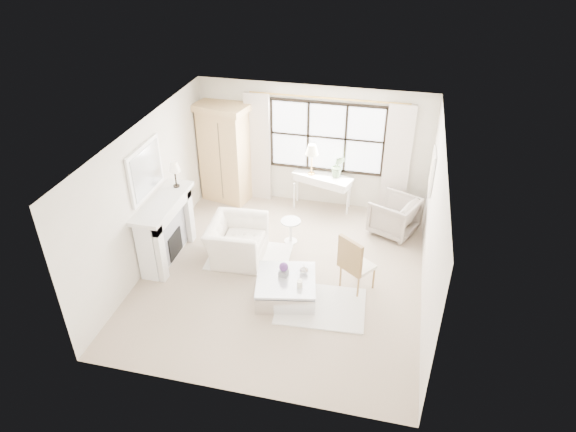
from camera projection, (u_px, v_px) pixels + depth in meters
The scene contains 32 objects.
floor at pixel (283, 273), 9.47m from camera, with size 5.50×5.50×0.00m, color tan.
ceiling at pixel (282, 138), 8.04m from camera, with size 5.50×5.50×0.00m, color white.
wall_back at pixel (313, 146), 11.03m from camera, with size 5.00×5.00×0.00m, color silver.
wall_front at pixel (231, 321), 6.48m from camera, with size 5.00×5.00×0.00m, color silver.
wall_left at pixel (148, 195), 9.24m from camera, with size 5.50×5.50×0.00m, color beige.
wall_right at pixel (433, 229), 8.27m from camera, with size 5.50×5.50×0.00m, color beige.
window_pane at pixel (327, 137), 10.82m from camera, with size 2.40×0.02×1.50m, color silver.
window_frame at pixel (327, 137), 10.81m from camera, with size 2.50×0.04×1.50m, color black, non-canonical shape.
curtain_rod at pixel (328, 98), 10.31m from camera, with size 0.04×0.04×3.30m, color #B88D40.
curtain_left at pixel (258, 148), 11.24m from camera, with size 0.55×0.10×2.47m, color beige.
curtain_right at pixel (397, 162), 10.66m from camera, with size 0.55×0.10×2.47m, color silver.
fireplace at pixel (164, 229), 9.57m from camera, with size 0.58×1.66×1.26m.
mirror_frame at pixel (145, 170), 8.98m from camera, with size 0.05×1.15×0.95m, color white.
mirror_glass at pixel (147, 171), 8.97m from camera, with size 0.02×1.00×0.80m, color silver.
art_frame at pixel (432, 172), 9.57m from camera, with size 0.04×0.62×0.82m, color white.
art_canvas at pixel (431, 171), 9.58m from camera, with size 0.01×0.52×0.72m, color beige.
mantel_lamp at pixel (174, 168), 9.47m from camera, with size 0.22×0.22×0.51m.
armoire at pixel (225, 152), 11.26m from camera, with size 1.24×0.92×2.24m.
console_table at pixel (322, 192), 11.28m from camera, with size 1.37×0.82×0.80m.
console_lamp at pixel (312, 151), 10.83m from camera, with size 0.28×0.28×0.69m.
orchid_plant at pixel (338, 166), 10.87m from camera, with size 0.28×0.23×0.51m, color #5A754E.
side_table at pixel (291, 228), 10.16m from camera, with size 0.40×0.40×0.51m.
rug_left at pixel (249, 257), 9.89m from camera, with size 1.54×1.09×0.03m, color white.
rug_right at pixel (321, 306), 8.69m from camera, with size 1.48×1.11×0.03m, color silver.
club_armchair at pixel (237, 240), 9.72m from camera, with size 1.15×1.01×0.75m, color white.
wingback_chair at pixel (394, 216), 10.44m from camera, with size 0.83×0.86×0.78m, color gray.
french_chair at pixel (356, 273), 8.97m from camera, with size 0.67×0.68×1.08m.
coffee_table at pixel (286, 288), 8.84m from camera, with size 1.18×1.18×0.38m.
planter_box at pixel (284, 273), 8.78m from camera, with size 0.15×0.15×0.11m, color slate.
planter_flowers at pixel (284, 267), 8.71m from camera, with size 0.16×0.16×0.16m, color #522C6F.
pillar_candle at pixel (300, 284), 8.52m from camera, with size 0.10×0.10×0.12m, color white.
coffee_vase at pixel (304, 269), 8.82m from camera, with size 0.16×0.16×0.16m, color silver.
Camera 1 is at (1.80, -7.26, 5.91)m, focal length 32.00 mm.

